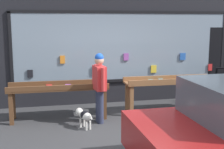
% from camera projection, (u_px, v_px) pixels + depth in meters
% --- Properties ---
extents(ground_plane, '(40.00, 40.00, 0.00)m').
position_uv_depth(ground_plane, '(128.00, 130.00, 6.64)').
color(ground_plane, '#38383A').
extents(shopfront_facade, '(8.13, 0.29, 3.21)m').
position_uv_depth(shopfront_facade, '(108.00, 46.00, 8.68)').
color(shopfront_facade, black).
rests_on(shopfront_facade, ground_plane).
extents(display_table_left, '(2.31, 0.67, 0.86)m').
position_uv_depth(display_table_left, '(58.00, 90.00, 7.28)').
color(display_table_left, brown).
rests_on(display_table_left, ground_plane).
extents(display_table_right, '(2.31, 0.62, 0.89)m').
position_uv_depth(display_table_right, '(170.00, 84.00, 7.88)').
color(display_table_right, brown).
rests_on(display_table_right, ground_plane).
extents(person_browsing, '(0.26, 0.64, 1.59)m').
position_uv_depth(person_browsing, '(99.00, 83.00, 6.98)').
color(person_browsing, '#2D334C').
rests_on(person_browsing, ground_plane).
extents(small_dog, '(0.35, 0.55, 0.40)m').
position_uv_depth(small_dog, '(84.00, 115.00, 6.71)').
color(small_dog, white).
rests_on(small_dog, ground_plane).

